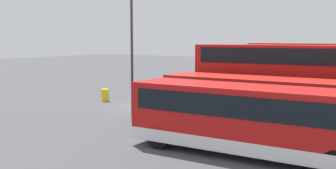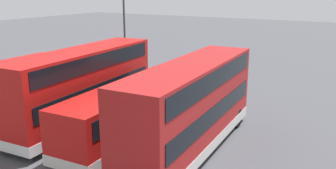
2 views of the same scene
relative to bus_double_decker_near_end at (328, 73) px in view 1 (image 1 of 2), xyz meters
The scene contains 8 objects.
ground_plane 13.56m from the bus_double_decker_near_end, 56.22° to the right, with size 140.00×140.00×0.00m, color #47474C.
bus_double_decker_near_end is the anchor object (origin of this frame).
bus_single_deck_second 3.79m from the bus_double_decker_near_end, ahead, with size 3.22×10.62×2.95m.
bus_double_decker_third 7.38m from the bus_double_decker_near_end, ahead, with size 3.38×11.41×4.55m.
bus_single_deck_fourth 11.05m from the bus_double_decker_near_end, ahead, with size 2.96×11.95×2.95m.
bus_single_deck_fifth 14.80m from the bus_double_decker_near_end, ahead, with size 3.01×10.48×2.95m.
lamp_post_tall 14.46m from the bus_double_decker_near_end, 39.65° to the right, with size 0.70×0.30×8.37m.
waste_bin_yellow 16.78m from the bus_double_decker_near_end, 64.19° to the right, with size 0.60×0.60×0.95m, color yellow.
Camera 1 is at (23.02, 18.33, 4.95)m, focal length 43.59 mm.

